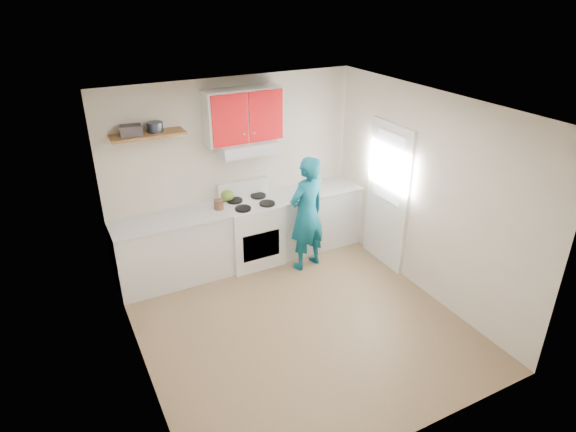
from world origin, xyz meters
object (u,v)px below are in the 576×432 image
kettle (227,195)px  crock (219,205)px  stove (252,232)px  tin (155,127)px  person (307,214)px

kettle → crock: bearing=-129.1°
stove → tin: bearing=169.8°
stove → crock: crock is taller
stove → kettle: kettle is taller
kettle → crock: size_ratio=1.24×
tin → kettle: (0.88, 0.02, -1.10)m
kettle → person: person is taller
stove → person: (0.62, -0.49, 0.36)m
tin → kettle: bearing=1.0°
stove → crock: bearing=178.0°
person → kettle: bearing=-52.8°
stove → kettle: 0.64m
crock → person: size_ratio=0.09×
crock → stove: bearing=-2.0°
tin → crock: tin is taller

